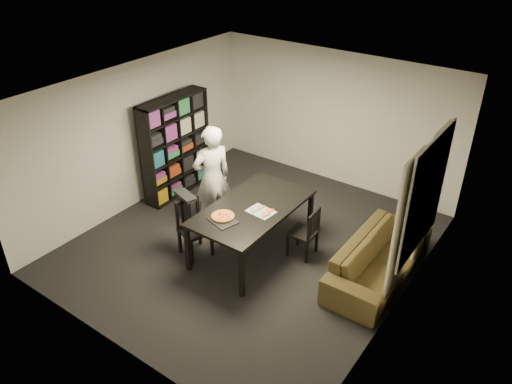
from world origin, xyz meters
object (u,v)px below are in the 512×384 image
Objects in this scene: person at (212,178)px; pepperoni_pizza at (223,216)px; dining_table at (252,211)px; bookshelf at (176,146)px; baking_tray at (223,221)px; chair_left at (192,224)px; sofa at (379,259)px; chair_right at (308,230)px.

person reaches higher than pepperoni_pizza.
dining_table is at bearing 70.90° from pepperoni_pizza.
bookshelf reaches higher than baking_tray.
dining_table is 1.09× the size of person.
chair_left reaches higher than baking_tray.
sofa is at bearing 17.21° from dining_table.
bookshelf is 5.43× the size of pepperoni_pizza.
chair_right is 1.36m from baking_tray.
person is (1.30, -0.51, -0.03)m from bookshelf.
chair_right is at bearing 119.52° from person.
pepperoni_pizza is at bearing -30.40° from bookshelf.
chair_left reaches higher than sofa.
sofa is (1.12, 0.19, -0.17)m from chair_right.
person is (-1.76, -0.17, 0.44)m from chair_right.
pepperoni_pizza is at bearing 72.08° from person.
bookshelf is 1.40m from person.
chair_left is 0.72m from baking_tray.
baking_tray is at bearing -101.58° from dining_table.
bookshelf is at bearing 162.06° from dining_table.
chair_right is at bearing -6.37° from bookshelf.
sofa is at bearing -2.14° from bookshelf.
chair_right is 1.36m from pepperoni_pizza.
chair_left is 1.09× the size of chair_right.
person is at bearing 137.43° from baking_tray.
baking_tray is (-0.12, -0.57, 0.08)m from dining_table.
chair_right reaches higher than dining_table.
bookshelf is 2.46m from pepperoni_pizza.
dining_table is 0.93× the size of sofa.
chair_right is 1.82m from person.
baking_tray is at bearing -49.49° from pepperoni_pizza.
dining_table reaches higher than sofa.
baking_tray is (0.87, -0.80, -0.08)m from person.
pepperoni_pizza is (0.59, 0.06, 0.33)m from chair_left.
bookshelf reaches higher than chair_right.
pepperoni_pizza is (-0.94, -0.90, 0.38)m from chair_right.
dining_table is (2.29, -0.74, -0.19)m from bookshelf.
dining_table is 0.91m from chair_right.
pepperoni_pizza is at bearing 117.75° from sofa.
bookshelf reaches higher than sofa.
person reaches higher than dining_table.
dining_table is 0.54m from pepperoni_pizza.
person is (-0.22, 0.79, 0.39)m from chair_left.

